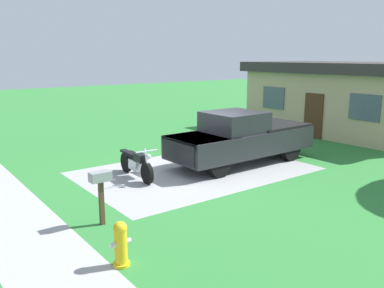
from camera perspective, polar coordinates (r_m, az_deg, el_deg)
ground_plane at (r=13.76m, az=0.53°, el=-3.78°), size 80.00×80.00×0.00m
driveway_pad at (r=13.76m, az=0.53°, el=-3.77°), size 4.99×7.56×0.01m
sidewalk_strip at (r=11.36m, az=-24.61°, el=-8.45°), size 36.00×1.80×0.01m
motorcycle at (r=12.98m, az=-7.86°, el=-2.72°), size 2.21×0.70×1.09m
pickup_truck at (r=14.66m, az=7.18°, el=0.97°), size 2.05×5.65×1.90m
fire_hydrant at (r=7.76m, az=-10.00°, el=-13.71°), size 0.32×0.40×0.87m
mailbox at (r=9.43m, az=-12.73°, el=-5.47°), size 0.26×0.48×1.26m
neighbor_house at (r=21.92m, az=20.81°, el=6.21°), size 9.60×5.60×3.50m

